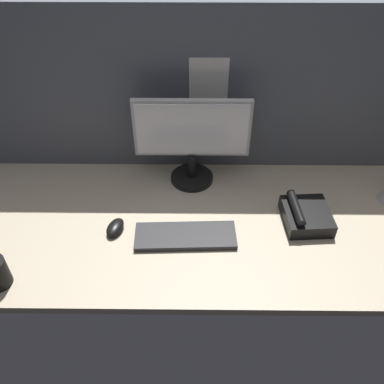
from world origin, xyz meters
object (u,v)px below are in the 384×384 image
keyboard (185,236)px  desk_phone (305,215)px  monitor (192,137)px  mouse (115,227)px

keyboard → desk_phone: (45.40, 8.99, 2.19)cm
monitor → desk_phone: (43.34, -25.83, -17.97)cm
monitor → keyboard: size_ratio=1.25×
mouse → desk_phone: bearing=21.0°
keyboard → desk_phone: 46.33cm
keyboard → monitor: bearing=84.4°
desk_phone → monitor: bearing=149.2°
mouse → desk_phone: desk_phone is taller
keyboard → desk_phone: size_ratio=1.84×
monitor → keyboard: 40.29cm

